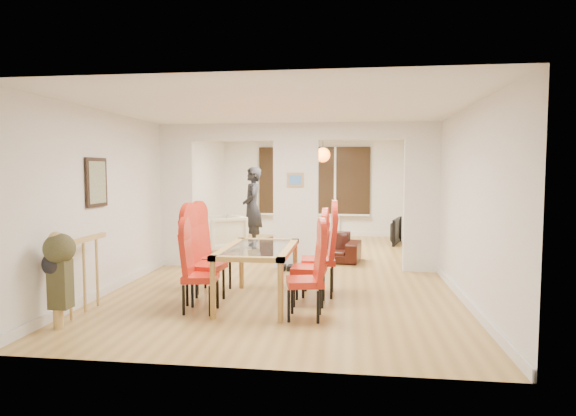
% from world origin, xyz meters
% --- Properties ---
extents(floor, '(5.00, 9.00, 0.01)m').
position_xyz_m(floor, '(0.00, 0.00, 0.00)').
color(floor, '#AE8646').
rests_on(floor, ground).
extents(room_walls, '(5.00, 9.00, 2.60)m').
position_xyz_m(room_walls, '(0.00, 0.00, 1.30)').
color(room_walls, silver).
rests_on(room_walls, floor).
extents(divider_wall, '(5.00, 0.18, 2.60)m').
position_xyz_m(divider_wall, '(0.00, 0.00, 1.30)').
color(divider_wall, white).
rests_on(divider_wall, floor).
extents(bay_window_blinds, '(3.00, 0.08, 1.80)m').
position_xyz_m(bay_window_blinds, '(0.00, 4.44, 1.50)').
color(bay_window_blinds, black).
rests_on(bay_window_blinds, room_walls).
extents(radiator, '(1.40, 0.08, 0.50)m').
position_xyz_m(radiator, '(0.00, 4.40, 0.30)').
color(radiator, white).
rests_on(radiator, floor).
extents(pendant_light, '(0.36, 0.36, 0.36)m').
position_xyz_m(pendant_light, '(0.30, 3.30, 2.15)').
color(pendant_light, orange).
rests_on(pendant_light, room_walls).
extents(stair_newel, '(0.40, 1.20, 1.10)m').
position_xyz_m(stair_newel, '(-2.25, -3.20, 0.55)').
color(stair_newel, tan).
rests_on(stair_newel, floor).
extents(wall_poster, '(0.04, 0.52, 0.67)m').
position_xyz_m(wall_poster, '(-2.47, -2.40, 1.60)').
color(wall_poster, gray).
rests_on(wall_poster, room_walls).
extents(pillar_photo, '(0.30, 0.03, 0.25)m').
position_xyz_m(pillar_photo, '(0.00, -0.10, 1.60)').
color(pillar_photo, '#4C8CD8').
rests_on(pillar_photo, divider_wall).
extents(dining_table, '(0.91, 1.61, 0.76)m').
position_xyz_m(dining_table, '(-0.24, -2.38, 0.38)').
color(dining_table, '#A8803E').
rests_on(dining_table, floor).
extents(dining_chair_la, '(0.46, 0.46, 1.03)m').
position_xyz_m(dining_chair_la, '(-0.87, -2.87, 0.52)').
color(dining_chair_la, '#B12112').
rests_on(dining_chair_la, floor).
extents(dining_chair_lb, '(0.52, 0.52, 1.16)m').
position_xyz_m(dining_chair_lb, '(-0.94, -2.45, 0.58)').
color(dining_chair_lb, '#B12112').
rests_on(dining_chair_lb, floor).
extents(dining_chair_lc, '(0.55, 0.55, 1.15)m').
position_xyz_m(dining_chair_lc, '(-0.99, -1.88, 0.58)').
color(dining_chair_lc, '#B12112').
rests_on(dining_chair_lc, floor).
extents(dining_chair_ra, '(0.50, 0.50, 1.05)m').
position_xyz_m(dining_chair_ra, '(0.44, -2.98, 0.52)').
color(dining_chair_ra, '#B12112').
rests_on(dining_chair_ra, floor).
extents(dining_chair_rb, '(0.46, 0.46, 1.11)m').
position_xyz_m(dining_chair_rb, '(0.44, -2.34, 0.55)').
color(dining_chair_rb, '#B12112').
rests_on(dining_chair_rb, floor).
extents(dining_chair_rc, '(0.51, 0.51, 1.17)m').
position_xyz_m(dining_chair_rc, '(0.52, -1.87, 0.59)').
color(dining_chair_rc, '#B12112').
rests_on(dining_chair_rc, floor).
extents(sofa, '(1.99, 1.01, 0.56)m').
position_xyz_m(sofa, '(0.21, 0.82, 0.28)').
color(sofa, black).
rests_on(sofa, floor).
extents(armchair, '(1.20, 1.20, 0.79)m').
position_xyz_m(armchair, '(-1.81, 1.63, 0.39)').
color(armchair, beige).
rests_on(armchair, floor).
extents(person, '(0.76, 0.59, 1.84)m').
position_xyz_m(person, '(-1.23, 2.11, 0.92)').
color(person, black).
rests_on(person, floor).
extents(television, '(1.08, 0.41, 0.62)m').
position_xyz_m(television, '(2.00, 3.22, 0.31)').
color(television, black).
rests_on(television, floor).
extents(coffee_table, '(1.09, 0.65, 0.24)m').
position_xyz_m(coffee_table, '(0.22, 2.22, 0.12)').
color(coffee_table, '#312010').
rests_on(coffee_table, floor).
extents(bottle, '(0.06, 0.06, 0.25)m').
position_xyz_m(bottle, '(0.45, 2.31, 0.36)').
color(bottle, '#143F19').
rests_on(bottle, coffee_table).
extents(bowl, '(0.22, 0.22, 0.05)m').
position_xyz_m(bowl, '(0.35, 2.28, 0.26)').
color(bowl, '#312010').
rests_on(bowl, coffee_table).
extents(shoes, '(0.22, 0.23, 0.09)m').
position_xyz_m(shoes, '(-0.14, -0.24, 0.05)').
color(shoes, black).
rests_on(shoes, floor).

